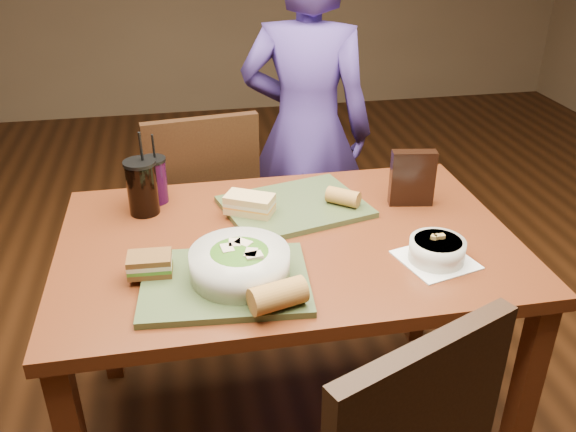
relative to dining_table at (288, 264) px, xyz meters
The scene contains 15 objects.
ground 0.66m from the dining_table, ahead, with size 6.00×6.00×0.00m, color #381C0B.
dining_table is the anchor object (origin of this frame).
chair_far 0.68m from the dining_table, 108.35° to the left, with size 0.46×0.46×0.94m.
diner 0.88m from the dining_table, 74.34° to the left, with size 0.55×0.36×1.50m, color #402C7A.
tray_near 0.31m from the dining_table, 134.01° to the right, with size 0.42×0.32×0.02m, color #394827.
tray_far 0.20m from the dining_table, 72.63° to the left, with size 0.42×0.32×0.02m, color #394827.
salad_bowl 0.30m from the dining_table, 128.72° to the right, with size 0.25×0.25×0.08m.
soup_bowl 0.44m from the dining_table, 27.99° to the right, with size 0.22×0.22×0.07m.
sandwich_near 0.43m from the dining_table, 159.64° to the right, with size 0.11×0.08×0.05m.
sandwich_far 0.22m from the dining_table, 123.12° to the left, with size 0.16×0.14×0.06m.
baguette_near 0.39m from the dining_table, 104.42° to the right, with size 0.07×0.07×0.13m, color #AD7533.
baguette_far 0.28m from the dining_table, 34.94° to the left, with size 0.05×0.05×0.10m, color #AD7533.
cup_cola 0.50m from the dining_table, 150.09° to the left, with size 0.10×0.10×0.27m.
cup_berry 0.51m from the dining_table, 140.50° to the left, with size 0.08×0.08×0.23m.
chip_bag 0.48m from the dining_table, 18.27° to the left, with size 0.14×0.04×0.18m, color black.
Camera 1 is at (-0.28, -1.49, 1.63)m, focal length 38.00 mm.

